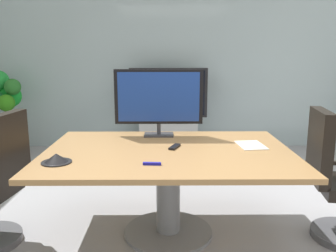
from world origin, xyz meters
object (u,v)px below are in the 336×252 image
(tv_monitor, at_px, (159,99))
(potted_plant, at_px, (6,105))
(conference_table, at_px, (168,169))
(wall_display_unit, at_px, (168,124))
(remote_control, at_px, (175,147))
(conference_phone, at_px, (56,159))

(tv_monitor, distance_m, potted_plant, 3.01)
(conference_table, distance_m, wall_display_unit, 2.65)
(conference_table, bearing_deg, remote_control, 50.25)
(tv_monitor, bearing_deg, wall_display_unit, 87.01)
(wall_display_unit, xyz_separation_m, remote_control, (0.03, -2.58, 0.32))
(remote_control, bearing_deg, conference_phone, -133.59)
(conference_phone, distance_m, remote_control, 0.96)
(conference_table, height_order, tv_monitor, tv_monitor)
(conference_phone, bearing_deg, potted_plant, 119.76)
(wall_display_unit, xyz_separation_m, potted_plant, (-2.42, -0.22, 0.34))
(conference_phone, bearing_deg, conference_table, 22.61)
(conference_table, distance_m, remote_control, 0.19)
(conference_table, bearing_deg, conference_phone, -157.39)
(wall_display_unit, relative_size, conference_phone, 5.95)
(conference_phone, xyz_separation_m, remote_control, (0.87, 0.41, -0.02))
(remote_control, bearing_deg, tv_monitor, 128.41)
(conference_table, relative_size, conference_phone, 9.22)
(tv_monitor, bearing_deg, conference_table, -80.69)
(conference_table, xyz_separation_m, potted_plant, (-2.40, 2.43, 0.19))
(wall_display_unit, relative_size, potted_plant, 1.02)
(conference_phone, bearing_deg, remote_control, 24.96)
(wall_display_unit, height_order, remote_control, wall_display_unit)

